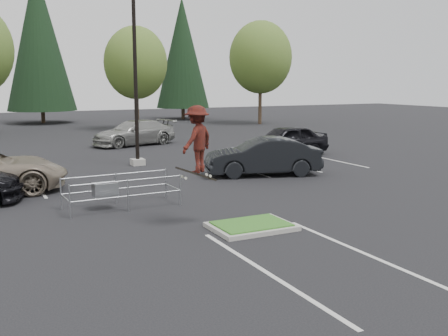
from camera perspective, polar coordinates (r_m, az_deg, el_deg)
name	(u,v)px	position (r m, az deg, el deg)	size (l,w,h in m)	color
ground	(251,229)	(14.47, 3.00, -6.61)	(120.00, 120.00, 0.00)	black
grass_median	(251,226)	(14.45, 3.00, -6.31)	(2.20, 1.60, 0.16)	gray
stall_lines	(138,192)	(19.36, -9.36, -2.58)	(22.62, 17.60, 0.01)	beige
light_pole	(135,69)	(25.20, -9.64, 10.61)	(0.70, 0.60, 10.12)	gray
decid_c	(136,65)	(43.87, -9.60, 10.99)	(5.12, 5.12, 8.38)	#38281C
decid_d	(260,60)	(49.21, 3.97, 11.68)	(5.76, 5.76, 9.43)	#38281C
conif_b	(39,39)	(53.18, -19.52, 13.10)	(6.38, 6.38, 14.50)	#38281C
conif_c	(182,53)	(55.73, -4.56, 12.38)	(5.50, 5.50, 12.50)	#38281C
cart_corral	(109,189)	(16.90, -12.40, -2.24)	(3.64, 1.43, 1.02)	gray
skateboarder	(196,140)	(14.36, -3.07, 3.11)	(1.37, 1.22, 2.13)	black
car_r_charc	(263,157)	(22.45, 4.24, 1.26)	(1.70, 4.88, 1.61)	black
car_r_black	(285,141)	(28.38, 6.68, 2.98)	(1.94, 4.83, 1.64)	black
car_far_silver	(135,133)	(33.38, -9.65, 3.81)	(2.20, 5.40, 1.57)	gray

